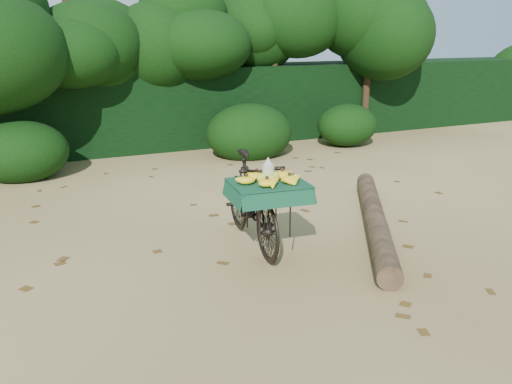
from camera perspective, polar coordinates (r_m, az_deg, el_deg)
name	(u,v)px	position (r m, az deg, el deg)	size (l,w,h in m)	color
ground	(281,229)	(7.34, 2.61, -3.89)	(80.00, 80.00, 0.00)	tan
vendor_bicycle	(252,200)	(6.58, -0.39, -0.85)	(0.90, 1.96, 1.16)	black
fallen_log	(375,218)	(7.51, 12.39, -2.67)	(0.28, 0.28, 3.84)	brown
hedge_backdrop	(154,107)	(12.90, -10.64, 8.77)	(26.00, 1.80, 1.80)	black
tree_row	(131,60)	(11.88, -13.00, 13.35)	(14.50, 2.00, 4.00)	black
bush_clumps	(205,139)	(11.23, -5.38, 5.56)	(8.80, 1.70, 0.90)	black
leaf_litter	(260,215)	(7.88, 0.41, -2.38)	(7.00, 7.30, 0.01)	#553816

